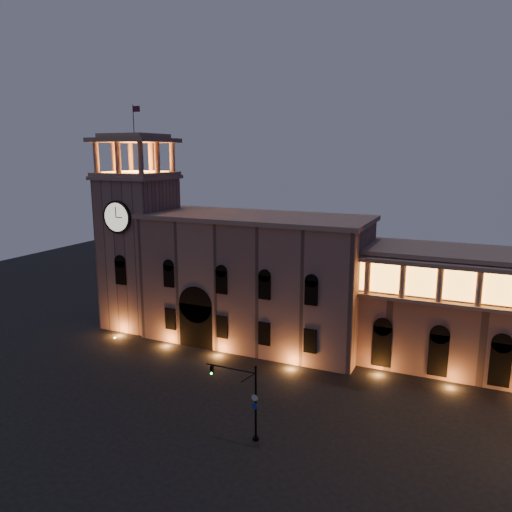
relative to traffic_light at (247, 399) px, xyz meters
The scene contains 4 objects.
ground 8.48m from the traffic_light, behind, with size 160.00×160.00×0.00m, color black.
government_building 25.27m from the traffic_light, 112.75° to the left, with size 30.80×12.80×17.60m.
clock_tower 36.60m from the traffic_light, 141.98° to the left, with size 9.80×9.80×32.40m.
traffic_light is the anchor object (origin of this frame).
Camera 1 is at (25.33, -38.49, 25.71)m, focal length 35.00 mm.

